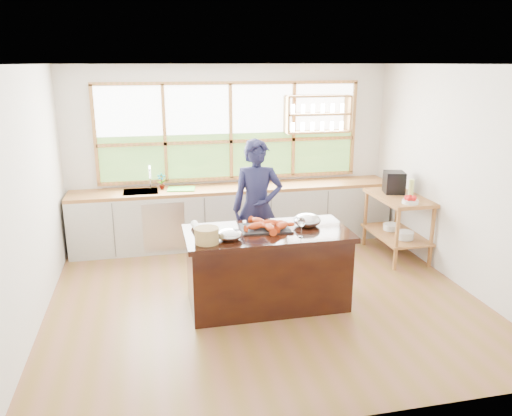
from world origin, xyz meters
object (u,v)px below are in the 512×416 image
object	(u,v)px
island	(267,268)
wicker_basket	(207,235)
cook	(257,208)
espresso_machine	(394,182)

from	to	relation	value
island	wicker_basket	xyz separation A→B (m)	(-0.71, -0.24, 0.53)
cook	wicker_basket	xyz separation A→B (m)	(-0.80, -1.16, 0.08)
island	espresso_machine	bearing A→B (deg)	30.28
cook	wicker_basket	distance (m)	1.41
cook	island	bearing A→B (deg)	-84.48
espresso_machine	wicker_basket	bearing A→B (deg)	-138.73
cook	espresso_machine	size ratio (longest dim) A/B	5.78
cook	espresso_machine	distance (m)	2.14
cook	wicker_basket	bearing A→B (deg)	-113.64
island	cook	bearing A→B (deg)	84.64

